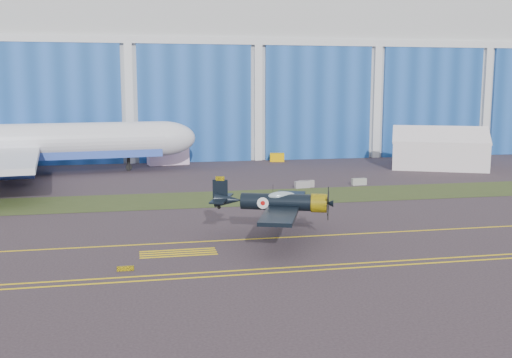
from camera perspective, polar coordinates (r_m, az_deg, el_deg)
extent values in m
plane|color=#3A2F36|center=(59.26, 9.71, -3.93)|extent=(260.00, 260.00, 0.00)
cube|color=#475128|center=(72.23, 5.75, -1.54)|extent=(260.00, 10.00, 0.02)
cube|color=silver|center=(127.66, -1.86, 9.73)|extent=(220.00, 45.00, 30.00)
cube|color=#1D4C9A|center=(105.26, 0.20, 7.21)|extent=(220.00, 0.60, 20.00)
cube|color=silver|center=(105.45, 0.21, 12.98)|extent=(220.00, 0.70, 1.20)
cube|color=yellow|center=(54.75, 11.58, -5.03)|extent=(200.00, 0.20, 0.02)
cube|color=yellow|center=(46.45, 16.14, -7.70)|extent=(80.00, 0.20, 0.02)
cube|color=yellow|center=(47.30, 15.58, -7.38)|extent=(80.00, 0.20, 0.02)
cube|color=yellow|center=(43.84, -12.34, -8.32)|extent=(1.20, 0.15, 0.35)
cube|color=#F6CEF9|center=(101.13, -8.38, 2.19)|extent=(7.02, 3.77, 2.89)
cube|color=#FFB900|center=(104.32, 2.02, 2.08)|extent=(2.69, 1.97, 1.43)
cube|color=gray|center=(77.11, 4.43, -0.54)|extent=(2.06, 0.87, 0.90)
cube|color=gray|center=(77.73, 4.82, -0.47)|extent=(2.02, 0.67, 0.90)
cube|color=#969990|center=(80.35, 9.78, -0.26)|extent=(2.04, 0.75, 0.90)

